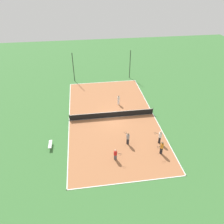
% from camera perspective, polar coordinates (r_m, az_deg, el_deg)
% --- Properties ---
extents(ground_plane, '(80.00, 80.00, 0.00)m').
position_cam_1_polar(ground_plane, '(30.67, -0.00, -1.40)').
color(ground_plane, '#3D7538').
extents(court_surface, '(11.99, 22.64, 0.02)m').
position_cam_1_polar(court_surface, '(30.66, -0.00, -1.38)').
color(court_surface, '#AD6B42').
rests_on(court_surface, ground_plane).
extents(tennis_net, '(11.79, 0.10, 0.96)m').
position_cam_1_polar(tennis_net, '(30.38, -0.00, -0.61)').
color(tennis_net, black).
rests_on(tennis_net, court_surface).
extents(bench, '(0.36, 1.41, 0.45)m').
position_cam_1_polar(bench, '(26.69, -15.83, -8.13)').
color(bench, silver).
rests_on(bench, ground_plane).
extents(player_center_orange, '(0.97, 0.75, 1.68)m').
position_cam_1_polar(player_center_orange, '(25.10, 12.86, -8.90)').
color(player_center_orange, black).
rests_on(player_center_orange, court_surface).
extents(player_far_white, '(0.48, 0.48, 1.59)m').
position_cam_1_polar(player_far_white, '(33.06, 1.72, 3.32)').
color(player_far_white, white).
rests_on(player_far_white, court_surface).
extents(player_baseline_gray, '(0.62, 0.99, 1.68)m').
position_cam_1_polar(player_baseline_gray, '(25.74, 4.17, -6.69)').
color(player_baseline_gray, black).
rests_on(player_baseline_gray, court_surface).
extents(player_near_white, '(0.99, 0.66, 1.74)m').
position_cam_1_polar(player_near_white, '(26.43, 12.42, -6.18)').
color(player_near_white, black).
rests_on(player_near_white, court_surface).
extents(player_coach_red, '(0.92, 0.87, 1.41)m').
position_cam_1_polar(player_coach_red, '(23.94, 0.91, -10.92)').
color(player_coach_red, '#4C4C51').
rests_on(player_coach_red, court_surface).
extents(tennis_ball_near_net, '(0.07, 0.07, 0.07)m').
position_cam_1_polar(tennis_ball_near_net, '(32.82, -2.53, 1.28)').
color(tennis_ball_near_net, '#CCE033').
rests_on(tennis_ball_near_net, court_surface).
extents(tennis_ball_left_sideline, '(0.07, 0.07, 0.07)m').
position_cam_1_polar(tennis_ball_left_sideline, '(36.63, 2.68, 4.97)').
color(tennis_ball_left_sideline, '#CCE033').
rests_on(tennis_ball_left_sideline, court_surface).
extents(fence_post_back_left, '(0.12, 0.12, 5.28)m').
position_cam_1_polar(fence_post_back_left, '(40.40, -10.07, 11.38)').
color(fence_post_back_left, black).
rests_on(fence_post_back_left, ground_plane).
extents(fence_post_back_right, '(0.12, 0.12, 5.28)m').
position_cam_1_polar(fence_post_back_right, '(41.30, 4.72, 12.29)').
color(fence_post_back_right, black).
rests_on(fence_post_back_right, ground_plane).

